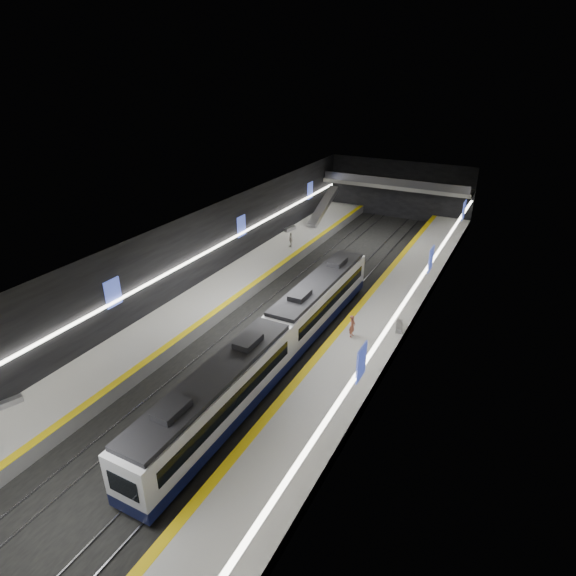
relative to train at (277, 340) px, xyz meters
The scene contains 23 objects.
ground 5.91m from the train, 117.13° to the left, with size 70.00×70.00×0.00m, color black.
ceiling 7.98m from the train, 117.13° to the left, with size 20.00×70.00×0.04m, color beige.
wall_left 13.54m from the train, 158.68° to the left, with size 0.04×70.00×8.00m, color black.
wall_right 9.13m from the train, 33.05° to the left, with size 0.04×70.00×8.00m, color black.
wall_back 40.00m from the train, 93.59° to the left, with size 20.00×0.04×8.00m, color black.
platform_left 11.26m from the train, 153.99° to the left, with size 5.00×70.00×1.00m, color slate.
tile_surface_left 11.19m from the train, 153.99° to the left, with size 5.00×70.00×0.02m, color #B1B1AB.
tactile_strip_left 9.28m from the train, 147.97° to the left, with size 0.60×70.00×0.02m, color yellow.
platform_right 7.19m from the train, 44.30° to the left, with size 5.00×70.00×1.00m, color slate.
tile_surface_right 7.09m from the train, 44.30° to the left, with size 5.00×70.00×0.02m, color #B1B1AB.
tactile_strip_right 5.75m from the train, 60.15° to the left, with size 0.60×70.00×0.02m, color yellow.
rails 5.88m from the train, 117.13° to the left, with size 6.52×70.00×0.12m.
train is the anchor object (origin of this frame).
ad_posters 6.79m from the train, 113.03° to the left, with size 19.94×53.50×2.20m.
cove_light_left 13.33m from the train, 158.36° to the left, with size 0.25×68.60×0.12m, color white.
cove_light_right 8.93m from the train, 33.76° to the left, with size 0.25×68.60×0.12m, color white.
mezzanine_bridge 38.00m from the train, 93.78° to the left, with size 20.00×3.00×1.50m.
escalator 32.47m from the train, 107.94° to the left, with size 1.20×8.00×0.60m, color #99999E.
bench_left_near 17.60m from the train, 133.07° to the right, with size 0.45×1.63×0.40m, color #99999E.
bench_left_far 27.82m from the train, 115.43° to the left, with size 0.50×1.79×0.44m, color #99999E.
bench_right_far 10.40m from the train, 47.96° to the left, with size 0.47×1.69×0.41m, color #99999E.
passenger_right_a 6.28m from the train, 50.44° to the left, with size 0.66×0.43×1.82m, color #A9563F.
passenger_left_a 22.09m from the train, 114.69° to the left, with size 0.99×0.41×1.69m, color beige.
Camera 1 is at (17.00, -30.77, 20.60)m, focal length 30.00 mm.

